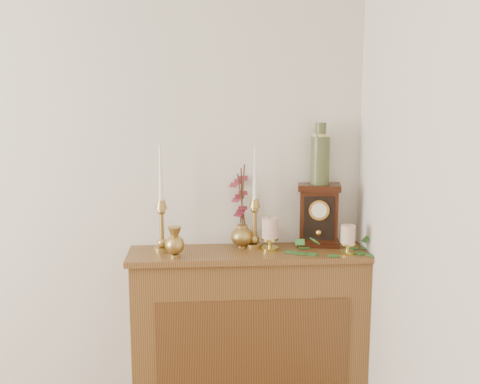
{
  "coord_description": "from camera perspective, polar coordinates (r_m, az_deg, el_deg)",
  "views": [
    {
      "loc": [
        1.14,
        -0.67,
        1.71
      ],
      "look_at": [
        1.35,
        2.05,
        1.24
      ],
      "focal_mm": 42.0,
      "sensor_mm": 36.0,
      "label": 1
    }
  ],
  "objects": [
    {
      "name": "pillar_candle_left",
      "position": [
        2.88,
        3.05,
        -4.1
      ],
      "size": [
        0.09,
        0.09,
        0.18
      ],
      "rotation": [
        0.0,
        0.0,
        -0.14
      ],
      "color": "gold",
      "rests_on": "console_shelf"
    },
    {
      "name": "pillar_candle_right",
      "position": [
        2.86,
        10.89,
        -4.6
      ],
      "size": [
        0.08,
        0.08,
        0.16
      ],
      "rotation": [
        0.0,
        0.0,
        -0.35
      ],
      "color": "gold",
      "rests_on": "console_shelf"
    },
    {
      "name": "mantel_clock",
      "position": [
        2.99,
        8.0,
        -2.36
      ],
      "size": [
        0.24,
        0.19,
        0.33
      ],
      "rotation": [
        0.0,
        0.0,
        -0.19
      ],
      "color": "#36170A",
      "rests_on": "console_shelf"
    },
    {
      "name": "candlestick_left",
      "position": [
        2.86,
        -7.98,
        -2.55
      ],
      "size": [
        0.09,
        0.09,
        0.54
      ],
      "rotation": [
        0.0,
        0.0,
        -0.43
      ],
      "color": "tan",
      "rests_on": "console_shelf"
    },
    {
      "name": "bud_vase",
      "position": [
        2.76,
        -6.64,
        -5.13
      ],
      "size": [
        0.1,
        0.1,
        0.15
      ],
      "rotation": [
        0.0,
        0.0,
        0.16
      ],
      "color": "tan",
      "rests_on": "console_shelf"
    },
    {
      "name": "candlestick_center",
      "position": [
        2.91,
        1.5,
        -2.37
      ],
      "size": [
        0.09,
        0.09,
        0.53
      ],
      "rotation": [
        0.0,
        0.0,
        0.38
      ],
      "color": "tan",
      "rests_on": "console_shelf"
    },
    {
      "name": "ceramic_vase",
      "position": [
        2.94,
        8.14,
        3.57
      ],
      "size": [
        0.1,
        0.1,
        0.32
      ],
      "rotation": [
        0.0,
        0.0,
        -0.19
      ],
      "color": "#1A352B",
      "rests_on": "mantel_clock"
    },
    {
      "name": "console_shelf",
      "position": [
        3.06,
        0.98,
        -14.93
      ],
      "size": [
        1.24,
        0.34,
        0.93
      ],
      "color": "brown",
      "rests_on": "ground"
    },
    {
      "name": "ginger_jar",
      "position": [
        2.94,
        0.04,
        -1.72
      ],
      "size": [
        0.18,
        0.19,
        0.44
      ],
      "rotation": [
        0.0,
        0.0,
        -0.32
      ],
      "color": "tan",
      "rests_on": "console_shelf"
    },
    {
      "name": "ivy_garland",
      "position": [
        2.87,
        8.32,
        -5.89
      ],
      "size": [
        0.46,
        0.19,
        0.09
      ],
      "rotation": [
        0.0,
        0.0,
        -0.26
      ],
      "color": "#2B6225",
      "rests_on": "console_shelf"
    }
  ]
}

